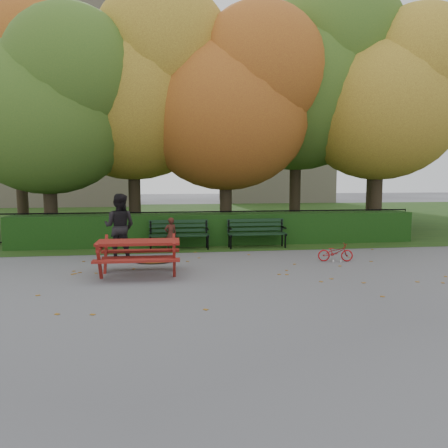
{
  "coord_description": "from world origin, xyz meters",
  "views": [
    {
      "loc": [
        -1.79,
        -9.48,
        2.21
      ],
      "look_at": [
        -0.24,
        1.42,
        1.0
      ],
      "focal_mm": 35.0,
      "sensor_mm": 36.0,
      "label": 1
    }
  ],
  "objects": [
    {
      "name": "tree_b",
      "position": [
        -2.44,
        6.75,
        5.4
      ],
      "size": [
        6.72,
        6.4,
        8.79
      ],
      "color": "black",
      "rests_on": "ground"
    },
    {
      "name": "ground",
      "position": [
        0.0,
        0.0,
        0.0
      ],
      "size": [
        90.0,
        90.0,
        0.0
      ],
      "primitive_type": "plane",
      "color": "slate",
      "rests_on": "ground"
    },
    {
      "name": "leaf_scatter",
      "position": [
        0.0,
        0.3,
        0.01
      ],
      "size": [
        9.0,
        5.7,
        0.01
      ],
      "primitive_type": null,
      "color": "brown",
      "rests_on": "ground"
    },
    {
      "name": "iron_fence",
      "position": [
        0.0,
        5.3,
        0.54
      ],
      "size": [
        14.0,
        0.04,
        1.02
      ],
      "color": "black",
      "rests_on": "ground"
    },
    {
      "name": "tree_c",
      "position": [
        0.83,
        5.96,
        4.82
      ],
      "size": [
        6.3,
        6.0,
        8.0
      ],
      "color": "black",
      "rests_on": "ground"
    },
    {
      "name": "hedge",
      "position": [
        0.0,
        4.5,
        0.5
      ],
      "size": [
        13.0,
        0.9,
        1.0
      ],
      "primitive_type": "cube",
      "color": "black",
      "rests_on": "ground"
    },
    {
      "name": "bench_left",
      "position": [
        -1.3,
        3.7,
        0.52
      ],
      "size": [
        1.8,
        0.57,
        0.88
      ],
      "color": "black",
      "rests_on": "ground"
    },
    {
      "name": "tree_d",
      "position": [
        3.88,
        7.23,
        5.98
      ],
      "size": [
        7.14,
        6.8,
        9.58
      ],
      "color": "black",
      "rests_on": "ground"
    },
    {
      "name": "adult",
      "position": [
        -2.92,
        2.26,
        0.88
      ],
      "size": [
        1.01,
        0.88,
        1.76
      ],
      "primitive_type": "imported",
      "rotation": [
        0.0,
        0.0,
        2.86
      ],
      "color": "black",
      "rests_on": "ground"
    },
    {
      "name": "tree_g",
      "position": [
        8.33,
        9.76,
        5.37
      ],
      "size": [
        6.3,
        6.0,
        8.55
      ],
      "color": "black",
      "rests_on": "ground"
    },
    {
      "name": "child",
      "position": [
        -1.56,
        3.2,
        0.51
      ],
      "size": [
        0.43,
        0.34,
        1.02
      ],
      "primitive_type": "imported",
      "rotation": [
        0.0,
        0.0,
        3.44
      ],
      "color": "#411B14",
      "rests_on": "ground"
    },
    {
      "name": "tree_e",
      "position": [
        6.52,
        5.77,
        5.08
      ],
      "size": [
        6.09,
        5.8,
        8.16
      ],
      "color": "black",
      "rests_on": "ground"
    },
    {
      "name": "bicycle",
      "position": [
        2.65,
        1.2,
        0.24
      ],
      "size": [
        0.94,
        0.46,
        0.48
      ],
      "primitive_type": "imported",
      "rotation": [
        0.0,
        0.0,
        1.41
      ],
      "color": "#A10E12",
      "rests_on": "ground"
    },
    {
      "name": "tree_a",
      "position": [
        -5.19,
        5.58,
        4.52
      ],
      "size": [
        5.88,
        5.6,
        7.48
      ],
      "color": "black",
      "rests_on": "ground"
    },
    {
      "name": "tree_f",
      "position": [
        -7.13,
        9.24,
        5.69
      ],
      "size": [
        6.93,
        6.6,
        9.19
      ],
      "color": "black",
      "rests_on": "ground"
    },
    {
      "name": "building_left",
      "position": [
        -9.0,
        26.0,
        7.5
      ],
      "size": [
        10.0,
        7.0,
        15.0
      ],
      "primitive_type": "cube",
      "color": "#C0AF95",
      "rests_on": "ground"
    },
    {
      "name": "bench_right",
      "position": [
        1.1,
        3.7,
        0.52
      ],
      "size": [
        1.8,
        0.57,
        0.88
      ],
      "color": "black",
      "rests_on": "ground"
    },
    {
      "name": "picnic_table",
      "position": [
        -2.33,
        0.31,
        0.61
      ],
      "size": [
        1.85,
        1.51,
        0.88
      ],
      "rotation": [
        0.0,
        0.0,
        -0.02
      ],
      "color": "maroon",
      "rests_on": "ground"
    },
    {
      "name": "building_right",
      "position": [
        8.0,
        28.0,
        6.0
      ],
      "size": [
        9.0,
        6.0,
        12.0
      ],
      "primitive_type": "cube",
      "color": "#C0AF95",
      "rests_on": "ground"
    },
    {
      "name": "grass_strip",
      "position": [
        0.0,
        14.0,
        0.01
      ],
      "size": [
        90.0,
        90.0,
        0.0
      ],
      "primitive_type": "plane",
      "color": "#193913",
      "rests_on": "ground"
    },
    {
      "name": "leaf_pile",
      "position": [
        -2.03,
        1.79,
        0.04
      ],
      "size": [
        1.15,
        0.93,
        0.07
      ],
      "primitive_type": "ellipsoid",
      "rotation": [
        0.0,
        0.0,
        -0.25
      ],
      "color": "brown",
      "rests_on": "ground"
    }
  ]
}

